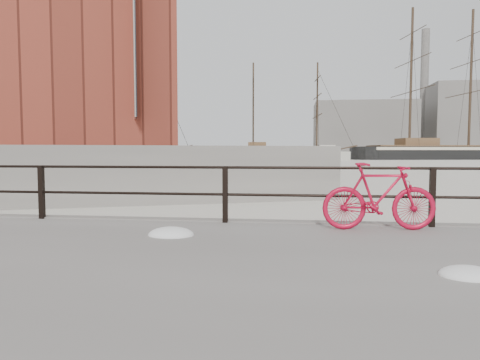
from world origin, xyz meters
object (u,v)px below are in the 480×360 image
(barque_black, at_px, (468,159))
(schooner_mid, at_px, (285,160))
(bicycle, at_px, (379,196))
(schooner_left, at_px, (124,161))
(workboat_far, at_px, (83,164))

(barque_black, height_order, schooner_mid, barque_black)
(bicycle, height_order, barque_black, barque_black)
(schooner_mid, relative_size, schooner_left, 1.04)
(schooner_left, bearing_deg, schooner_mid, 30.53)
(bicycle, xyz_separation_m, schooner_left, (-31.57, 65.38, -0.89))
(bicycle, height_order, workboat_far, workboat_far)
(bicycle, relative_size, schooner_left, 0.07)
(bicycle, relative_size, barque_black, 0.03)
(workboat_far, bearing_deg, bicycle, -55.61)
(bicycle, xyz_separation_m, workboat_far, (-30.09, 47.97, -0.89))
(schooner_mid, bearing_deg, bicycle, -93.34)
(bicycle, bearing_deg, schooner_mid, 87.69)
(barque_black, xyz_separation_m, schooner_mid, (-39.12, -15.54, 0.00))
(schooner_mid, bearing_deg, barque_black, 15.74)
(schooner_mid, relative_size, workboat_far, 2.30)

